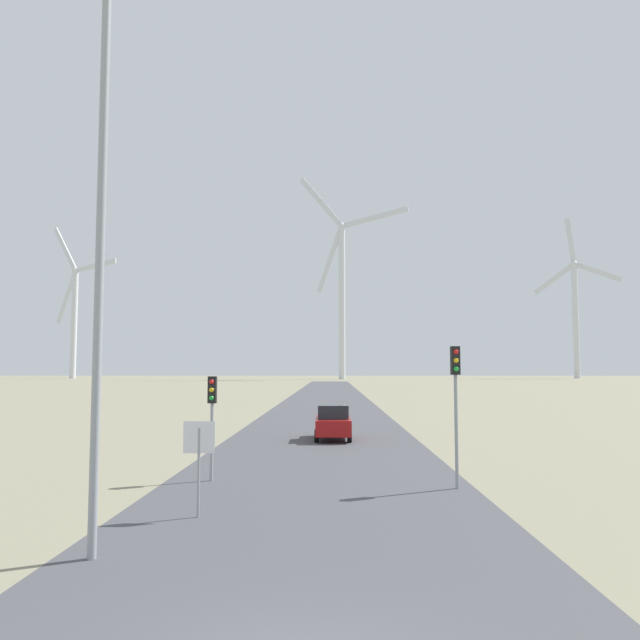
# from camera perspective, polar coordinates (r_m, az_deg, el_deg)

# --- Properties ---
(road_surface) EXTENTS (10.00, 240.00, 0.01)m
(road_surface) POSITION_cam_1_polar(r_m,az_deg,el_deg) (55.76, 0.53, -8.26)
(road_surface) COLOR #47474C
(road_surface) RESTS_ON ground
(streetlamp) EXTENTS (2.87, 0.32, 11.86)m
(streetlamp) POSITION_cam_1_polar(r_m,az_deg,el_deg) (13.79, -19.36, 10.45)
(streetlamp) COLOR #93999E
(streetlamp) RESTS_ON ground
(stop_sign_near) EXTENTS (0.81, 0.07, 2.40)m
(stop_sign_near) POSITION_cam_1_polar(r_m,az_deg,el_deg) (16.42, -11.01, -11.58)
(stop_sign_near) COLOR #93999E
(stop_sign_near) RESTS_ON ground
(traffic_light_post_near_left) EXTENTS (0.28, 0.33, 3.47)m
(traffic_light_post_near_left) POSITION_cam_1_polar(r_m,az_deg,el_deg) (21.41, -9.84, -7.56)
(traffic_light_post_near_left) COLOR #93999E
(traffic_light_post_near_left) RESTS_ON ground
(traffic_light_post_near_right) EXTENTS (0.28, 0.33, 4.44)m
(traffic_light_post_near_right) POSITION_cam_1_polar(r_m,az_deg,el_deg) (20.19, 12.30, -5.77)
(traffic_light_post_near_right) COLOR #93999E
(traffic_light_post_near_right) RESTS_ON ground
(car_approaching) EXTENTS (1.88, 4.12, 1.83)m
(car_approaching) POSITION_cam_1_polar(r_m,az_deg,el_deg) (33.16, 1.20, -9.32)
(car_approaching) COLOR maroon
(car_approaching) RESTS_ON ground
(wind_turbine_far_left) EXTENTS (29.94, 16.60, 57.13)m
(wind_turbine_far_left) POSITION_cam_1_polar(r_m,az_deg,el_deg) (245.86, -21.53, 0.90)
(wind_turbine_far_left) COLOR silver
(wind_turbine_far_left) RESTS_ON ground
(wind_turbine_left) EXTENTS (36.67, 14.18, 70.56)m
(wind_turbine_left) POSITION_cam_1_polar(r_m,az_deg,el_deg) (211.28, 2.02, 3.32)
(wind_turbine_left) COLOR silver
(wind_turbine_left) RESTS_ON ground
(wind_turbine_center) EXTENTS (28.21, 12.36, 59.30)m
(wind_turbine_center) POSITION_cam_1_polar(r_m,az_deg,el_deg) (247.60, 22.30, 1.07)
(wind_turbine_center) COLOR silver
(wind_turbine_center) RESTS_ON ground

